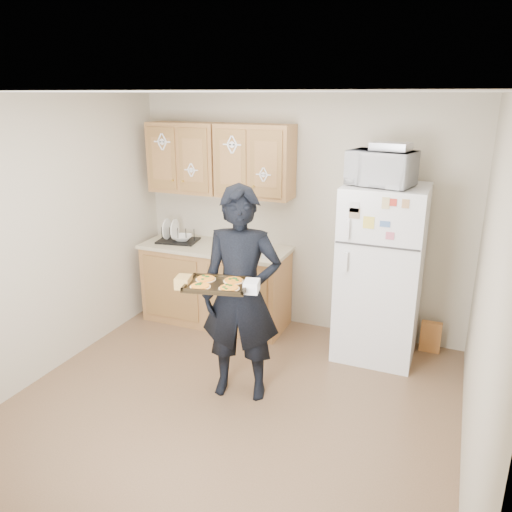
# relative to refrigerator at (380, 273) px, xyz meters

# --- Properties ---
(floor) EXTENTS (3.60, 3.60, 0.00)m
(floor) POSITION_rel_refrigerator_xyz_m (-0.95, -1.43, -0.85)
(floor) COLOR brown
(floor) RESTS_ON ground
(ceiling) EXTENTS (3.60, 3.60, 0.00)m
(ceiling) POSITION_rel_refrigerator_xyz_m (-0.95, -1.43, 1.65)
(ceiling) COLOR silver
(ceiling) RESTS_ON wall_back
(wall_back) EXTENTS (3.60, 0.04, 2.50)m
(wall_back) POSITION_rel_refrigerator_xyz_m (-0.95, 0.37, 0.40)
(wall_back) COLOR #BBAF97
(wall_back) RESTS_ON floor
(wall_front) EXTENTS (3.60, 0.04, 2.50)m
(wall_front) POSITION_rel_refrigerator_xyz_m (-0.95, -3.23, 0.40)
(wall_front) COLOR #BBAF97
(wall_front) RESTS_ON floor
(wall_left) EXTENTS (0.04, 3.60, 2.50)m
(wall_left) POSITION_rel_refrigerator_xyz_m (-2.75, -1.43, 0.40)
(wall_left) COLOR #BBAF97
(wall_left) RESTS_ON floor
(wall_right) EXTENTS (0.04, 3.60, 2.50)m
(wall_right) POSITION_rel_refrigerator_xyz_m (0.85, -1.43, 0.40)
(wall_right) COLOR #BBAF97
(wall_right) RESTS_ON floor
(refrigerator) EXTENTS (0.75, 0.70, 1.70)m
(refrigerator) POSITION_rel_refrigerator_xyz_m (0.00, 0.00, 0.00)
(refrigerator) COLOR white
(refrigerator) RESTS_ON floor
(base_cabinet) EXTENTS (1.60, 0.60, 0.86)m
(base_cabinet) POSITION_rel_refrigerator_xyz_m (-1.80, 0.05, -0.42)
(base_cabinet) COLOR brown
(base_cabinet) RESTS_ON floor
(countertop) EXTENTS (1.64, 0.64, 0.04)m
(countertop) POSITION_rel_refrigerator_xyz_m (-1.80, 0.05, 0.03)
(countertop) COLOR tan
(countertop) RESTS_ON base_cabinet
(upper_cab_left) EXTENTS (0.80, 0.33, 0.75)m
(upper_cab_left) POSITION_rel_refrigerator_xyz_m (-2.20, 0.18, 0.98)
(upper_cab_left) COLOR brown
(upper_cab_left) RESTS_ON wall_back
(upper_cab_right) EXTENTS (0.80, 0.33, 0.75)m
(upper_cab_right) POSITION_rel_refrigerator_xyz_m (-1.38, 0.18, 0.98)
(upper_cab_right) COLOR brown
(upper_cab_right) RESTS_ON wall_back
(cereal_box) EXTENTS (0.20, 0.07, 0.32)m
(cereal_box) POSITION_rel_refrigerator_xyz_m (0.52, 0.24, -0.69)
(cereal_box) COLOR gold
(cereal_box) RESTS_ON floor
(person) EXTENTS (0.75, 0.57, 1.82)m
(person) POSITION_rel_refrigerator_xyz_m (-0.95, -1.15, 0.06)
(person) COLOR black
(person) RESTS_ON floor
(baking_tray) EXTENTS (0.54, 0.45, 0.04)m
(baking_tray) POSITION_rel_refrigerator_xyz_m (-1.02, -1.44, 0.24)
(baking_tray) COLOR black
(baking_tray) RESTS_ON person
(pizza_front_left) EXTENTS (0.16, 0.16, 0.02)m
(pizza_front_left) POSITION_rel_refrigerator_xyz_m (-1.11, -1.54, 0.26)
(pizza_front_left) COLOR orange
(pizza_front_left) RESTS_ON baking_tray
(pizza_front_right) EXTENTS (0.16, 0.16, 0.02)m
(pizza_front_right) POSITION_rel_refrigerator_xyz_m (-0.89, -1.49, 0.26)
(pizza_front_right) COLOR orange
(pizza_front_right) RESTS_ON baking_tray
(pizza_back_left) EXTENTS (0.16, 0.16, 0.02)m
(pizza_back_left) POSITION_rel_refrigerator_xyz_m (-1.14, -1.39, 0.26)
(pizza_back_left) COLOR orange
(pizza_back_left) RESTS_ON baking_tray
(pizza_back_right) EXTENTS (0.16, 0.16, 0.02)m
(pizza_back_right) POSITION_rel_refrigerator_xyz_m (-0.93, -1.34, 0.26)
(pizza_back_right) COLOR orange
(pizza_back_right) RESTS_ON baking_tray
(microwave) EXTENTS (0.63, 0.49, 0.31)m
(microwave) POSITION_rel_refrigerator_xyz_m (-0.06, -0.05, 1.01)
(microwave) COLOR white
(microwave) RESTS_ON refrigerator
(foil_pan) EXTENTS (0.37, 0.29, 0.07)m
(foil_pan) POSITION_rel_refrigerator_xyz_m (0.01, -0.02, 1.20)
(foil_pan) COLOR silver
(foil_pan) RESTS_ON microwave
(dish_rack) EXTENTS (0.48, 0.39, 0.17)m
(dish_rack) POSITION_rel_refrigerator_xyz_m (-2.27, 0.05, 0.14)
(dish_rack) COLOR black
(dish_rack) RESTS_ON countertop
(bowl) EXTENTS (0.29, 0.29, 0.06)m
(bowl) POSITION_rel_refrigerator_xyz_m (-2.21, 0.05, 0.10)
(bowl) COLOR silver
(bowl) RESTS_ON dish_rack
(soap_bottle) EXTENTS (0.11, 0.11, 0.21)m
(soap_bottle) POSITION_rel_refrigerator_xyz_m (-1.13, -0.09, 0.15)
(soap_bottle) COLOR white
(soap_bottle) RESTS_ON countertop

